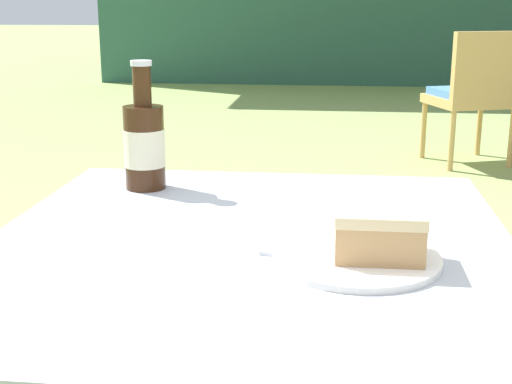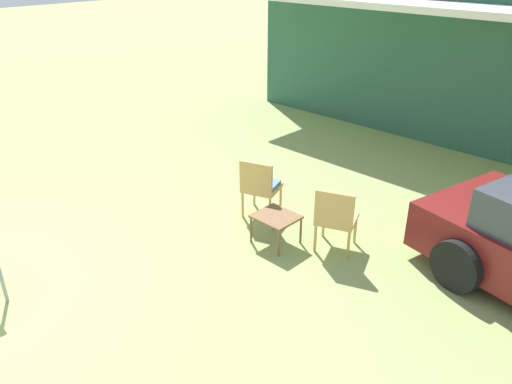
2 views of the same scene
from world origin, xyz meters
TOP-DOWN VIEW (x-y plane):
  - cabin_building at (1.56, 10.21)m, footprint 9.15×5.12m
  - wicker_chair_cushioned at (1.03, 3.78)m, footprint 0.61×0.60m
  - wicker_chair_plain at (2.35, 3.77)m, footprint 0.62×0.61m
  - garden_side_table at (1.69, 3.38)m, footprint 0.54×0.48m

SIDE VIEW (x-z plane):
  - garden_side_table at x=1.69m, z-range 0.16..0.56m
  - wicker_chair_cushioned at x=1.03m, z-range 0.06..0.94m
  - wicker_chair_plain at x=2.35m, z-range 0.06..0.95m
  - cabin_building at x=1.56m, z-range 0.01..3.20m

